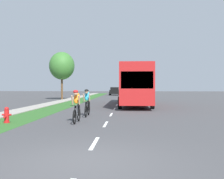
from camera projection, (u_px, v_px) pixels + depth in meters
ground_plane at (118, 104)px, 26.02m from camera, size 120.00×120.00×0.00m
grass_verge at (71, 103)px, 26.31m from camera, size 2.16×70.00×0.01m
sidewalk_concrete at (53, 103)px, 26.43m from camera, size 1.50×70.00×0.10m
lane_markings_center at (119, 101)px, 30.02m from camera, size 0.12×53.80×0.01m
fire_hydrant_red at (7, 115)px, 12.44m from camera, size 0.44×0.38×0.76m
cyclist_lead at (77, 106)px, 12.48m from camera, size 0.42×1.72×1.58m
cyclist_trailing at (87, 102)px, 15.14m from camera, size 0.42×1.72×1.58m
bus_red at (135, 84)px, 23.83m from camera, size 2.78×11.60×3.48m
pickup_blue at (134, 92)px, 40.46m from camera, size 2.22×5.10×1.64m
sedan_black at (115, 91)px, 49.99m from camera, size 1.98×4.30×1.52m
street_tree_near at (62, 66)px, 32.92m from camera, size 3.17×3.17×6.05m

